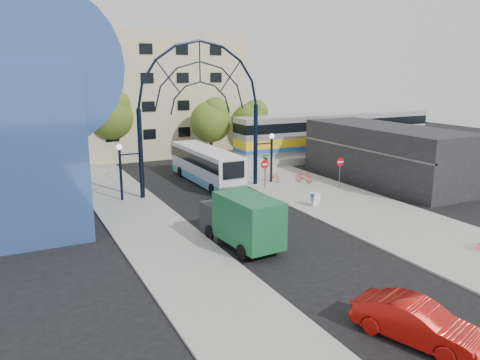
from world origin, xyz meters
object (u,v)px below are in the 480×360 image
stop_sign (265,167)px  tree_north_a (212,119)px  tree_north_c (252,118)px  bike_near_b (304,177)px  do_not_enter_sign (340,165)px  street_name_sign (265,164)px  sandwich_board (315,198)px  green_truck (241,220)px  train_car (337,132)px  bike_near_a (274,177)px  tree_north_b (111,114)px  city_bus (206,165)px  black_suv (236,200)px  red_sedan (417,322)px  gateway_arch (200,86)px

stop_sign → tree_north_a: size_ratio=0.36×
tree_north_a → tree_north_c: tree_north_a is taller
bike_near_b → do_not_enter_sign: bearing=-74.4°
street_name_sign → tree_north_c: 16.95m
sandwich_board → green_truck: (-8.30, -4.35, 0.78)m
do_not_enter_sign → sandwich_board: (-5.40, -4.02, -1.23)m
train_car → bike_near_a: (-13.05, -8.00, -2.34)m
do_not_enter_sign → sandwich_board: do_not_enter_sign is taller
tree_north_a → do_not_enter_sign: bearing=-73.0°
tree_north_b → green_truck: tree_north_b is taller
city_bus → bike_near_b: city_bus is taller
street_name_sign → tree_north_c: size_ratio=0.43×
sandwich_board → tree_north_b: 26.15m
sandwich_board → tree_north_a: bearing=88.5°
sandwich_board → train_car: size_ratio=0.04×
stop_sign → black_suv: 6.04m
stop_sign → red_sedan: size_ratio=0.53×
sandwich_board → tree_north_a: (0.52, 19.95, 3.86)m
tree_north_c → bike_near_b: tree_north_c is taller
train_car → tree_north_b: (-23.88, 7.93, 2.37)m
sandwich_board → red_sedan: 17.38m
do_not_enter_sign → sandwich_board: 6.85m
stop_sign → green_truck: size_ratio=0.40×
gateway_arch → street_name_sign: (5.20, -1.40, -6.43)m
city_bus → bike_near_b: (7.49, -4.35, -0.97)m
red_sedan → city_bus: bearing=63.9°
do_not_enter_sign → green_truck: bearing=-148.6°
train_car → green_truck: train_car is taller
street_name_sign → green_truck: green_truck is taller
train_car → tree_north_a: size_ratio=3.59×
tree_north_b → green_truck: 28.57m
tree_north_b → bike_near_a: 19.82m
tree_north_a → red_sedan: size_ratio=1.49×
gateway_arch → train_car: gateway_arch is taller
gateway_arch → sandwich_board: size_ratio=13.80×
gateway_arch → tree_north_b: 16.72m
street_name_sign → black_suv: street_name_sign is taller
stop_sign → street_name_sign: bearing=56.4°
gateway_arch → do_not_enter_sign: bearing=-20.0°
green_truck → sandwich_board: bearing=23.0°
red_sedan → bike_near_b: red_sedan is taller
do_not_enter_sign → tree_north_b: bearing=126.7°
tree_north_a → bike_near_b: bearing=-77.9°
do_not_enter_sign → street_name_sign: street_name_sign is taller
street_name_sign → tree_north_c: bearing=65.7°
red_sedan → stop_sign: bearing=54.4°
green_truck → bike_near_a: bearing=47.4°
street_name_sign → tree_north_a: bearing=86.0°
tree_north_a → sandwich_board: bearing=-91.5°
red_sedan → bike_near_b: bearing=45.2°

